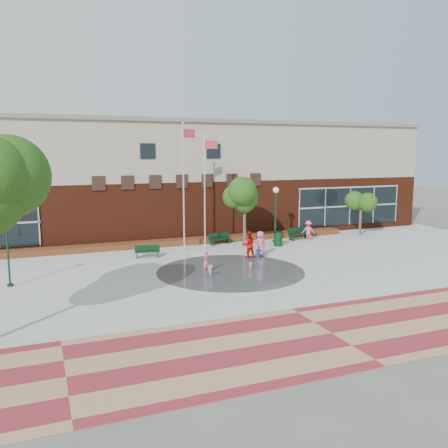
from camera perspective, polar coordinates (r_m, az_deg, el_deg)
name	(u,v)px	position (r m, az deg, el deg)	size (l,w,h in m)	color
ground	(253,285)	(24.46, 3.48, -7.36)	(120.00, 120.00, 0.00)	#666056
plaza_concrete	(224,268)	(28.01, 0.00, -5.26)	(46.00, 18.00, 0.01)	#A8A8A0
paver_band	(332,334)	(18.70, 12.83, -12.73)	(46.00, 6.00, 0.01)	maroon
splash_pad	(230,271)	(27.11, 0.78, -5.73)	(8.40, 8.40, 0.01)	#383A3D
library_building	(165,177)	(40.08, -7.15, 5.62)	(44.40, 10.40, 9.20)	#501C0D
flower_bed	(186,244)	(35.02, -4.59, -2.45)	(26.00, 1.20, 0.40)	maroon
flagpole_left	(184,180)	(32.11, -4.83, 5.28)	(1.00, 0.32, 8.72)	silver
flagpole_right	(205,186)	(32.42, -2.26, 4.60)	(0.96, 0.30, 7.95)	silver
lamp_left	(8,248)	(26.05, -24.59, -2.59)	(0.34, 0.34, 3.25)	black
lamp_right	(276,208)	(35.42, 6.22, 1.90)	(0.44, 0.44, 4.17)	black
bench_left	(147,254)	(30.90, -9.19, -3.56)	(1.65, 0.79, 0.80)	black
bench_mid	(220,241)	(34.78, -0.51, -2.04)	(1.75, 0.75, 0.85)	black
bench_right	(299,236)	(37.05, 9.01, -1.42)	(1.98, 0.92, 0.96)	black
trash_can	(278,239)	(34.35, 6.53, -1.76)	(0.66, 0.66, 1.09)	black
tree_mid	(245,198)	(33.57, 2.51, 3.12)	(2.84, 2.84, 4.80)	#45352D
tree_small_right	(361,203)	(39.66, 16.16, 2.41)	(2.12, 2.12, 3.62)	#45352D
water_jet_a	(210,277)	(25.91, -1.70, -6.43)	(0.32, 0.32, 0.62)	white
water_jet_b	(250,271)	(27.35, 3.18, -5.62)	(0.20, 0.20, 0.44)	white
child_splash	(206,262)	(26.66, -2.20, -4.54)	(0.48, 0.32, 1.32)	#D15485
adult_red	(249,245)	(30.28, 2.97, -2.50)	(0.86, 0.67, 1.76)	#B50B08
adult_pink	(260,244)	(30.78, 4.39, -2.42)	(0.82, 0.53, 1.67)	#E75598
child_blue	(259,253)	(29.88, 4.21, -3.49)	(0.54, 0.23, 0.92)	#2C40A1
person_bench	(308,231)	(36.83, 10.10, -0.79)	(0.99, 0.57, 1.53)	#EE4A93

